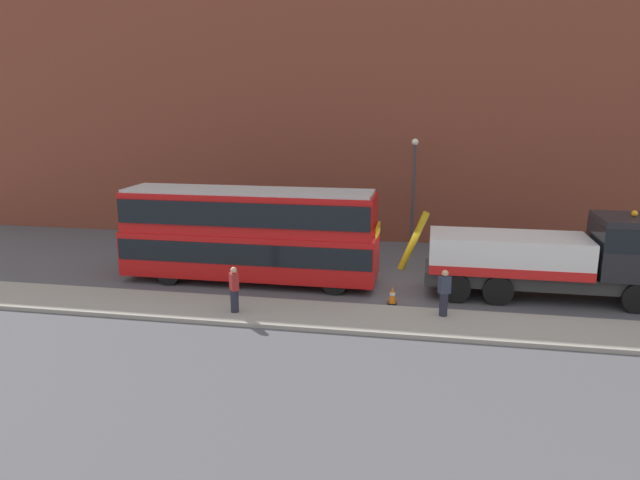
% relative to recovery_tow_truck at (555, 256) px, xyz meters
% --- Properties ---
extents(ground_plane, '(120.00, 120.00, 0.00)m').
position_rel_recovery_tow_truck_xyz_m(ground_plane, '(-5.98, 0.40, -1.76)').
color(ground_plane, '#4C4C51').
extents(near_kerb, '(60.00, 2.80, 0.15)m').
position_rel_recovery_tow_truck_xyz_m(near_kerb, '(-5.98, -3.80, -1.68)').
color(near_kerb, gray).
rests_on(near_kerb, ground_plane).
extents(building_facade, '(60.00, 1.50, 16.00)m').
position_rel_recovery_tow_truck_xyz_m(building_facade, '(-5.98, 9.34, 6.31)').
color(building_facade, brown).
rests_on(building_facade, ground_plane).
extents(recovery_tow_truck, '(10.14, 2.67, 3.67)m').
position_rel_recovery_tow_truck_xyz_m(recovery_tow_truck, '(0.00, 0.00, 0.00)').
color(recovery_tow_truck, '#2D2D2D').
rests_on(recovery_tow_truck, ground_plane).
extents(double_decker_bus, '(11.06, 2.58, 4.06)m').
position_rel_recovery_tow_truck_xyz_m(double_decker_bus, '(-12.47, -0.00, 0.47)').
color(double_decker_bus, red).
rests_on(double_decker_bus, ground_plane).
extents(pedestrian_onlooker, '(0.45, 0.48, 1.71)m').
position_rel_recovery_tow_truck_xyz_m(pedestrian_onlooker, '(-11.76, -4.18, -0.77)').
color(pedestrian_onlooker, '#232333').
rests_on(pedestrian_onlooker, near_kerb).
extents(pedestrian_bystander, '(0.48, 0.42, 1.71)m').
position_rel_recovery_tow_truck_xyz_m(pedestrian_bystander, '(-4.26, -3.16, -0.77)').
color(pedestrian_bystander, '#232333').
rests_on(pedestrian_bystander, near_kerb).
extents(traffic_cone_near_bus, '(0.36, 0.36, 0.72)m').
position_rel_recovery_tow_truck_xyz_m(traffic_cone_near_bus, '(-6.18, -1.78, -1.42)').
color(traffic_cone_near_bus, orange).
rests_on(traffic_cone_near_bus, ground_plane).
extents(street_lamp, '(0.36, 0.36, 5.83)m').
position_rel_recovery_tow_truck_xyz_m(street_lamp, '(-5.77, 7.14, 1.71)').
color(street_lamp, '#38383D').
rests_on(street_lamp, ground_plane).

